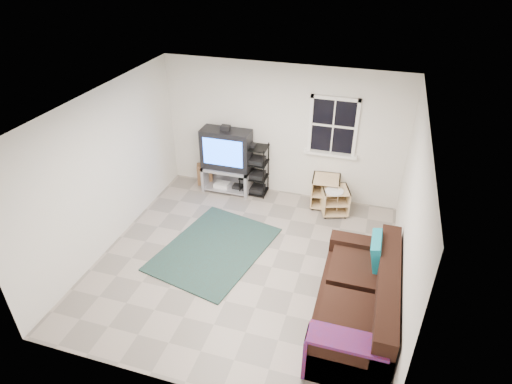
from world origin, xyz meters
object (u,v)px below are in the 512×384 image
(tv_unit, at_px, (227,156))
(av_rack, at_px, (254,172))
(side_table_right, at_px, (334,198))
(side_table_left, at_px, (325,190))
(sofa, at_px, (359,302))

(tv_unit, relative_size, av_rack, 1.33)
(av_rack, bearing_deg, side_table_right, -8.23)
(side_table_left, bearing_deg, side_table_right, -46.74)
(tv_unit, distance_m, sofa, 4.00)
(tv_unit, xyz_separation_m, side_table_right, (2.19, -0.19, -0.48))
(side_table_left, distance_m, sofa, 2.93)
(side_table_right, relative_size, sofa, 0.27)
(tv_unit, distance_m, av_rack, 0.63)
(sofa, bearing_deg, side_table_left, 107.49)
(side_table_left, bearing_deg, av_rack, 179.17)
(tv_unit, height_order, side_table_right, tv_unit)
(tv_unit, relative_size, side_table_left, 2.36)
(tv_unit, relative_size, side_table_right, 2.39)
(side_table_right, distance_m, sofa, 2.67)
(av_rack, bearing_deg, tv_unit, -174.71)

